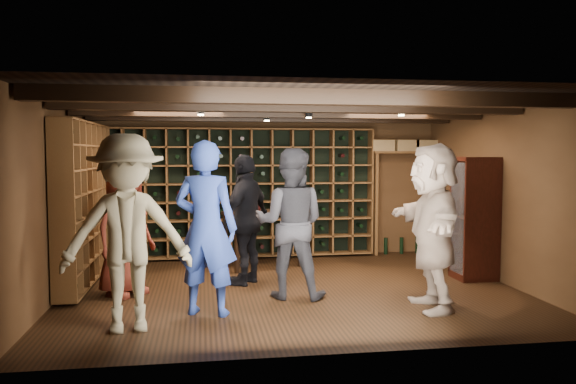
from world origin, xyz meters
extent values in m
plane|color=black|center=(0.00, 0.00, 0.00)|extent=(6.00, 6.00, 0.00)
plane|color=#4D311A|center=(0.00, 2.50, 1.25)|extent=(6.00, 0.00, 6.00)
plane|color=#4D311A|center=(0.00, -2.50, 1.25)|extent=(6.00, 0.00, 6.00)
plane|color=#4D311A|center=(-3.00, 0.00, 1.25)|extent=(0.00, 5.00, 5.00)
plane|color=#4D311A|center=(3.00, 0.00, 1.25)|extent=(0.00, 5.00, 5.00)
plane|color=black|center=(0.00, 0.00, 2.50)|extent=(6.00, 6.00, 0.00)
cube|color=black|center=(0.00, -1.60, 2.42)|extent=(5.90, 0.18, 0.16)
cube|color=black|center=(0.00, -0.50, 2.42)|extent=(5.90, 0.18, 0.16)
cube|color=black|center=(0.00, 0.60, 2.42)|extent=(5.90, 0.18, 0.16)
cube|color=black|center=(0.00, 1.70, 2.42)|extent=(5.90, 0.18, 0.16)
cylinder|color=black|center=(-1.20, 0.00, 2.39)|extent=(0.10, 0.10, 0.10)
cylinder|color=black|center=(0.30, 0.40, 2.39)|extent=(0.10, 0.10, 0.10)
cylinder|color=black|center=(1.40, -0.30, 2.39)|extent=(0.10, 0.10, 0.10)
cylinder|color=black|center=(-0.20, 1.20, 2.39)|extent=(0.10, 0.10, 0.10)
cube|color=brown|center=(-0.52, 2.33, 1.15)|extent=(4.65, 0.30, 2.20)
cube|color=black|center=(-0.52, 2.33, 1.15)|extent=(4.56, 0.02, 2.16)
cube|color=brown|center=(-2.83, 0.82, 1.15)|extent=(0.30, 2.65, 2.20)
cube|color=black|center=(-2.83, 0.82, 1.15)|extent=(0.29, 0.02, 2.16)
cube|color=brown|center=(2.40, 2.32, 1.85)|extent=(1.15, 0.32, 0.04)
cube|color=brown|center=(2.92, 2.32, 0.93)|extent=(0.05, 0.28, 1.85)
cube|color=brown|center=(1.88, 2.32, 0.93)|extent=(0.05, 0.28, 1.85)
cube|color=#9A7A4D|center=(2.00, 2.32, 1.97)|extent=(0.40, 0.30, 0.20)
cube|color=#9A7A4D|center=(2.45, 2.32, 1.97)|extent=(0.40, 0.30, 0.20)
cube|color=#9A7A4D|center=(2.80, 2.32, 1.97)|extent=(0.40, 0.30, 0.20)
cube|color=black|center=(2.72, 0.20, 0.05)|extent=(0.55, 0.50, 0.10)
cube|color=black|center=(2.72, 0.20, 0.90)|extent=(0.55, 0.50, 1.70)
cube|color=white|center=(2.46, 0.20, 0.90)|extent=(0.01, 0.46, 1.60)
cube|color=black|center=(2.72, 0.20, 0.90)|extent=(0.50, 0.44, 0.02)
sphere|color=#59260C|center=(2.70, 0.20, 1.00)|extent=(0.18, 0.18, 0.18)
imported|color=navy|center=(-1.16, -1.03, 0.99)|extent=(0.84, 0.69, 1.98)
imported|color=black|center=(-0.09, -0.41, 0.95)|extent=(1.09, 0.95, 1.89)
imported|color=maroon|center=(-2.20, 0.03, 0.87)|extent=(0.97, 1.00, 1.74)
imported|color=black|center=(-0.58, 0.40, 0.91)|extent=(0.98, 1.12, 1.82)
imported|color=gray|center=(-1.96, -1.50, 1.02)|extent=(1.40, 0.91, 2.03)
imported|color=tan|center=(1.48, -1.19, 0.98)|extent=(0.74, 1.86, 1.95)
cube|color=black|center=(-0.23, 1.52, 0.88)|extent=(1.33, 0.95, 0.05)
cube|color=black|center=(-0.68, 1.11, 0.43)|extent=(0.08, 0.08, 0.86)
cube|color=black|center=(0.37, 1.46, 0.43)|extent=(0.08, 0.08, 0.86)
cube|color=black|center=(-0.84, 1.58, 0.43)|extent=(0.08, 0.08, 0.86)
cube|color=black|center=(0.21, 1.93, 0.43)|extent=(0.08, 0.08, 0.86)
cylinder|color=black|center=(-0.53, 1.47, 1.04)|extent=(0.07, 0.07, 0.28)
cylinder|color=black|center=(-0.30, 1.55, 1.04)|extent=(0.07, 0.07, 0.28)
cylinder|color=black|center=(-0.01, 1.65, 1.04)|extent=(0.07, 0.07, 0.28)
camera|label=1|loc=(-1.20, -7.39, 1.84)|focal=35.00mm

